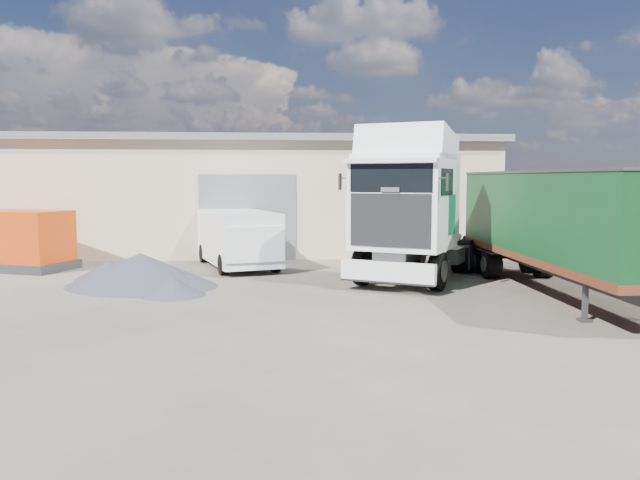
{
  "coord_description": "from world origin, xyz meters",
  "views": [
    {
      "loc": [
        -1.1,
        -16.19,
        3.43
      ],
      "look_at": [
        0.46,
        3.0,
        1.53
      ],
      "focal_mm": 35.0,
      "sensor_mm": 36.0,
      "label": 1
    }
  ],
  "objects": [
    {
      "name": "warehouse",
      "position": [
        -6.0,
        16.0,
        2.66
      ],
      "size": [
        30.6,
        12.6,
        5.42
      ],
      "color": "#B9A98E",
      "rests_on": "ground"
    },
    {
      "name": "orange_skip",
      "position": [
        -10.39,
        7.95,
        0.97
      ],
      "size": [
        4.14,
        3.39,
        2.23
      ],
      "rotation": [
        0.0,
        0.0,
        -0.38
      ],
      "color": "#2D2D30",
      "rests_on": "ground"
    },
    {
      "name": "gravel_heap",
      "position": [
        -5.28,
        4.0,
        0.49
      ],
      "size": [
        6.75,
        6.75,
        1.06
      ],
      "rotation": [
        0.0,
        0.0,
        -0.43
      ],
      "color": "black",
      "rests_on": "ground"
    },
    {
      "name": "ground",
      "position": [
        0.0,
        0.0,
        0.0
      ],
      "size": [
        120.0,
        120.0,
        0.0
      ],
      "primitive_type": "plane",
      "color": "#282521",
      "rests_on": "ground"
    },
    {
      "name": "panel_van",
      "position": [
        -2.28,
        7.78,
        1.12
      ],
      "size": [
        3.59,
        5.71,
        2.17
      ],
      "rotation": [
        0.0,
        0.0,
        0.29
      ],
      "color": "black",
      "rests_on": "ground"
    },
    {
      "name": "brick_boundary_wall",
      "position": [
        11.5,
        6.0,
        1.25
      ],
      "size": [
        0.35,
        26.0,
        2.5
      ],
      "primitive_type": "cube",
      "color": "maroon",
      "rests_on": "ground"
    },
    {
      "name": "tractor_unit",
      "position": [
        3.65,
        4.18,
        2.15
      ],
      "size": [
        6.24,
        7.92,
        5.12
      ],
      "rotation": [
        0.0,
        0.0,
        -0.52
      ],
      "color": "black",
      "rests_on": "ground"
    },
    {
      "name": "box_trailer",
      "position": [
        7.35,
        1.52,
        2.23
      ],
      "size": [
        2.62,
        11.07,
        3.66
      ],
      "rotation": [
        0.0,
        0.0,
        -0.03
      ],
      "color": "#2D2D30",
      "rests_on": "ground"
    }
  ]
}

